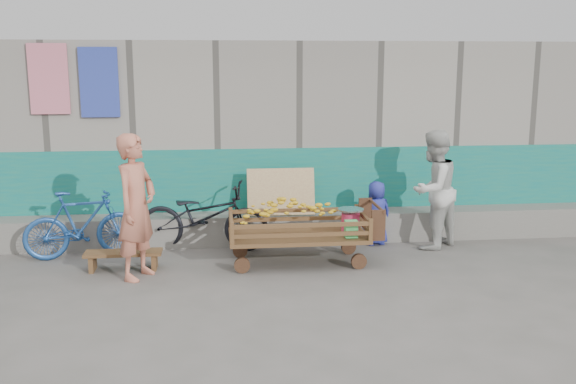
{
  "coord_description": "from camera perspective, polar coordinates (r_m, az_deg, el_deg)",
  "views": [
    {
      "loc": [
        -0.61,
        -7.05,
        2.66
      ],
      "look_at": [
        0.29,
        1.2,
        1.0
      ],
      "focal_mm": 40.0,
      "sensor_mm": 36.0,
      "label": 1
    }
  ],
  "objects": [
    {
      "name": "banana_cart",
      "position": [
        8.61,
        0.67,
        -2.63
      ],
      "size": [
        2.02,
        0.92,
        0.86
      ],
      "color": "brown",
      "rests_on": "ground"
    },
    {
      "name": "building_wall",
      "position": [
        11.18,
        -3.1,
        5.16
      ],
      "size": [
        12.0,
        3.5,
        3.0
      ],
      "color": "gray",
      "rests_on": "ground"
    },
    {
      "name": "bicycle_dark",
      "position": [
        9.35,
        -7.5,
        -2.16
      ],
      "size": [
        1.98,
        1.02,
        0.99
      ],
      "primitive_type": "imported",
      "rotation": [
        0.0,
        0.0,
        1.37
      ],
      "color": "black",
      "rests_on": "ground"
    },
    {
      "name": "woman",
      "position": [
        9.54,
        12.76,
        0.21
      ],
      "size": [
        1.07,
        1.04,
        1.74
      ],
      "primitive_type": "imported",
      "rotation": [
        0.0,
        0.0,
        3.81
      ],
      "color": "silver",
      "rests_on": "ground"
    },
    {
      "name": "vendor_man",
      "position": [
        8.19,
        -13.33,
        -1.29
      ],
      "size": [
        0.69,
        0.79,
        1.83
      ],
      "primitive_type": "imported",
      "rotation": [
        0.0,
        0.0,
        1.11
      ],
      "color": "#C26D54",
      "rests_on": "ground"
    },
    {
      "name": "bench",
      "position": [
        8.72,
        -14.42,
        -5.56
      ],
      "size": [
        1.0,
        0.3,
        0.25
      ],
      "color": "brown",
      "rests_on": "ground"
    },
    {
      "name": "bicycle_blue",
      "position": [
        9.35,
        -17.8,
        -2.74
      ],
      "size": [
        1.64,
        0.8,
        0.95
      ],
      "primitive_type": "imported",
      "rotation": [
        0.0,
        0.0,
        1.81
      ],
      "color": "#23539E",
      "rests_on": "ground"
    },
    {
      "name": "ground",
      "position": [
        7.56,
        -1.22,
        -9.3
      ],
      "size": [
        80.0,
        80.0,
        0.0
      ],
      "primitive_type": "plane",
      "color": "#55544E",
      "rests_on": "ground"
    },
    {
      "name": "child",
      "position": [
        9.64,
        7.84,
        -1.86
      ],
      "size": [
        0.52,
        0.38,
        0.96
      ],
      "primitive_type": "imported",
      "rotation": [
        0.0,
        0.0,
        3.31
      ],
      "color": "#293196",
      "rests_on": "ground"
    }
  ]
}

